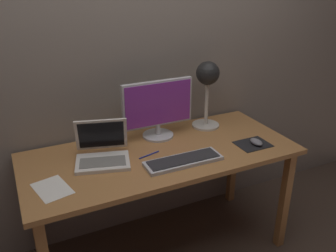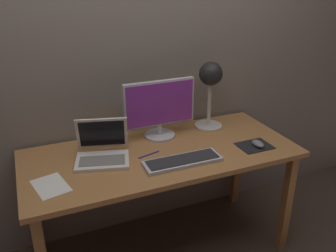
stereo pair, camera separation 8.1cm
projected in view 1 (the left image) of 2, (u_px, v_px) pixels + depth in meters
The scene contains 11 objects.
ground_plane at pixel (162, 249), 2.42m from camera, with size 4.80×4.80×0.00m, color #47382D.
back_wall at pixel (134, 44), 2.23m from camera, with size 4.80×0.06×2.60m, color gray.
desk at pixel (161, 163), 2.16m from camera, with size 1.60×0.70×0.74m.
monitor at pixel (158, 108), 2.24m from camera, with size 0.46×0.20×0.37m.
keyboard_main at pixel (183, 161), 2.00m from camera, with size 0.44×0.15×0.03m.
laptop at pixel (102, 149), 2.02m from camera, with size 0.35×0.34×0.22m.
desk_lamp at pixel (208, 81), 2.34m from camera, with size 0.18×0.18×0.45m.
mousepad at pixel (253, 144), 2.21m from camera, with size 0.20×0.16×0.00m, color black.
mouse at pixel (256, 142), 2.20m from camera, with size 0.06×0.10×0.03m, color slate.
paper_sheet_near_mouse at pixel (52, 189), 1.77m from camera, with size 0.15×0.21×0.00m, color white.
pen at pixel (149, 155), 2.08m from camera, with size 0.01×0.01×0.14m, color #2633A5.
Camera 1 is at (-0.77, -1.72, 1.73)m, focal length 38.70 mm.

